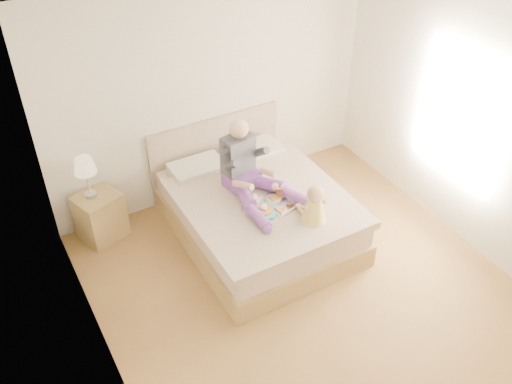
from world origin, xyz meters
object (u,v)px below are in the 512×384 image
bed (255,210)px  baby (314,206)px  adult (248,172)px  nightstand (100,216)px  tray (270,206)px

bed → baby: 0.91m
adult → baby: size_ratio=2.48×
nightstand → baby: size_ratio=1.35×
nightstand → baby: (1.81, -1.54, 0.50)m
adult → baby: (0.33, -0.76, -0.07)m
tray → baby: 0.49m
bed → adult: size_ratio=2.06×
tray → bed: bearing=70.5°
adult → nightstand: bearing=142.4°
bed → tray: bearing=-94.2°
tray → baby: bearing=-67.6°
nightstand → baby: baby is taller
bed → baby: (0.26, -0.74, 0.47)m
tray → baby: baby is taller
nightstand → tray: size_ratio=0.99×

